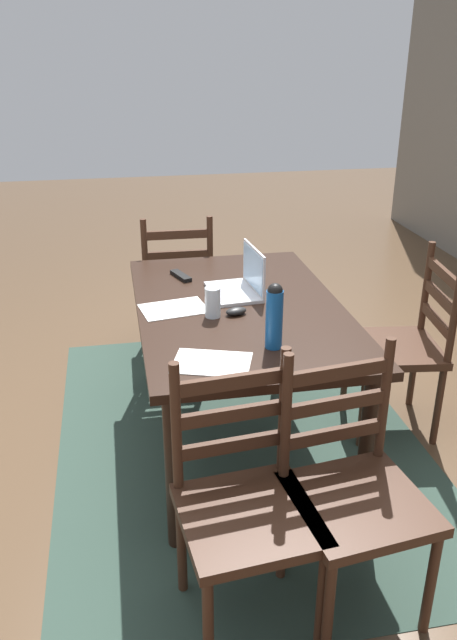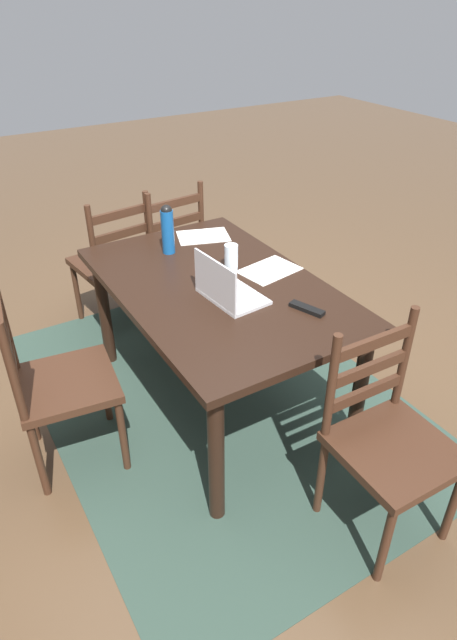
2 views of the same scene
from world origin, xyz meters
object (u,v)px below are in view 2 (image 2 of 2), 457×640
chair_far_head (57,384)px  computer_mouse (213,271)px  water_bottle (168,228)px  drinking_glass (231,257)px  chair_left_near (388,441)px  tv_remote (307,309)px  chair_right_far (114,264)px  laptop (226,289)px  chair_right_near (166,251)px  dining_table (217,300)px

chair_far_head → computer_mouse: 0.94m
water_bottle → drinking_glass: bearing=-151.7°
chair_left_near → water_bottle: 1.57m
tv_remote → chair_right_far: bearing=-94.4°
chair_left_near → laptop: bearing=15.0°
chair_right_near → water_bottle: bearing=157.8°
chair_right_far → laptop: laptop is taller
dining_table → chair_left_near: chair_left_near is taller
laptop → chair_right_near: bearing=-11.2°
laptop → dining_table: bearing=-15.4°
water_bottle → computer_mouse: bearing=-166.8°
laptop → computer_mouse: size_ratio=3.38×
chair_right_far → water_bottle: bearing=-166.7°
chair_right_far → water_bottle: (-0.59, -0.14, 0.43)m
chair_right_near → laptop: (-1.20, 0.24, 0.34)m
chair_left_near → computer_mouse: (1.14, 0.15, 0.30)m
laptop → computer_mouse: laptop is taller
chair_right_far → water_bottle: 0.74m
chair_right_far → computer_mouse: (-0.94, -0.22, 0.30)m
laptop → drinking_glass: 0.32m
chair_far_head → chair_left_near: bearing=-135.2°
dining_table → chair_right_far: chair_right_far is taller
tv_remote → chair_left_near: bearing=66.7°
dining_table → computer_mouse: computer_mouse is taller
chair_left_near → computer_mouse: size_ratio=9.50×
chair_right_near → drinking_glass: 1.00m
water_bottle → drinking_glass: size_ratio=2.00×
drinking_glass → computer_mouse: bearing=90.2°
chair_left_near → laptop: size_ratio=2.81×
laptop → tv_remote: laptop is taller
chair_right_far → drinking_glass: chair_right_far is taller
water_bottle → tv_remote: bearing=-162.9°
computer_mouse → laptop: bearing=147.0°
drinking_glass → chair_right_far: bearing=19.3°
chair_far_head → water_bottle: bearing=-60.8°
chair_right_near → chair_left_near: size_ratio=1.00×
chair_far_head → chair_left_near: same height
dining_table → chair_far_head: bearing=89.6°
dining_table → chair_far_head: chair_far_head is taller
laptop → drinking_glass: size_ratio=2.47×
chair_right_near → laptop: size_ratio=2.81×
water_bottle → tv_remote: (-0.88, -0.27, -0.13)m
chair_right_near → tv_remote: bearing=-178.8°
chair_right_near → water_bottle: water_bottle is taller
chair_right_near → computer_mouse: bearing=170.5°
dining_table → chair_left_near: size_ratio=1.58×
computer_mouse → chair_right_near: bearing=-25.1°
computer_mouse → water_bottle: bearing=-2.4°
dining_table → laptop: (-0.16, 0.04, 0.15)m
chair_left_near → computer_mouse: chair_left_near is taller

